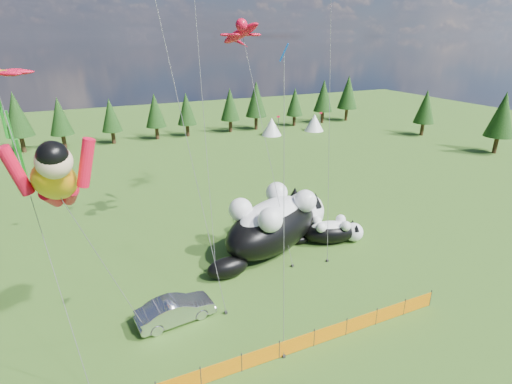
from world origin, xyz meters
TOP-DOWN VIEW (x-y plane):
  - ground at (0.00, 0.00)m, footprint 160.00×160.00m
  - safety_fence at (0.00, -3.00)m, footprint 22.06×0.06m
  - tree_line at (0.00, 45.00)m, footprint 90.00×4.00m
  - festival_tents at (11.00, 40.00)m, footprint 50.00×3.20m
  - cat_large at (6.05, 7.14)m, footprint 11.34×7.79m
  - cat_small at (10.31, 5.97)m, footprint 5.37×3.05m
  - car at (-2.94, 1.90)m, footprint 4.46×1.98m
  - superhero_kite at (-7.44, -0.40)m, footprint 5.37×5.29m
  - gecko_kite at (5.82, 13.18)m, footprint 4.53×12.25m
  - diamond_kite_c at (2.00, -0.93)m, footprint 1.20×2.79m

SIDE VIEW (x-z plane):
  - ground at x=0.00m, z-range 0.00..0.00m
  - safety_fence at x=0.00m, z-range -0.05..1.05m
  - car at x=-2.94m, z-range 0.00..1.42m
  - cat_small at x=10.31m, z-range -0.05..1.93m
  - festival_tents at x=11.00m, z-range 0.00..2.80m
  - cat_large at x=6.05m, z-range -0.11..4.27m
  - tree_line at x=0.00m, z-range 0.00..8.00m
  - superhero_kite at x=-7.44m, z-range 3.67..15.86m
  - diamond_kite_c at x=2.00m, z-range 6.13..21.15m
  - gecko_kite at x=5.82m, z-range 6.34..23.80m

